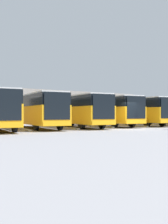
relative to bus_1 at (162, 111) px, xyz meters
The scene contains 12 objects.
ground_plane 12.20m from the bus_1, 25.88° to the left, with size 600.00×600.00×0.00m, color gray.
bus_1 is the anchor object (origin of this frame).
curb_divider_1 3.28m from the bus_1, 38.62° to the left, with size 0.24×5.30×0.15m, color #9E9E99.
bus_2 4.38m from the bus_1, ahead, with size 4.22×11.95×3.25m.
curb_divider_2 6.85m from the bus_1, 10.47° to the left, with size 0.24×5.30×0.15m, color #9E9E99.
bus_3 8.74m from the bus_1, ahead, with size 4.22×11.95×3.25m.
curb_divider_3 11.02m from the bus_1, ahead, with size 0.24×5.30×0.15m, color #9E9E99.
bus_4 13.04m from the bus_1, ahead, with size 4.22×11.95×3.25m.
curb_divider_4 15.35m from the bus_1, ahead, with size 0.24×5.30×0.15m, color #9E9E99.
bus_5 17.40m from the bus_1, ahead, with size 4.22×11.95×3.25m.
curb_divider_5 19.64m from the bus_1, ahead, with size 0.24×5.30×0.15m, color #9E9E99.
station_building 21.64m from the bus_1, 59.87° to the right, with size 36.02×15.25×4.95m.
Camera 1 is at (18.20, 18.79, 1.42)m, focal length 45.00 mm.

